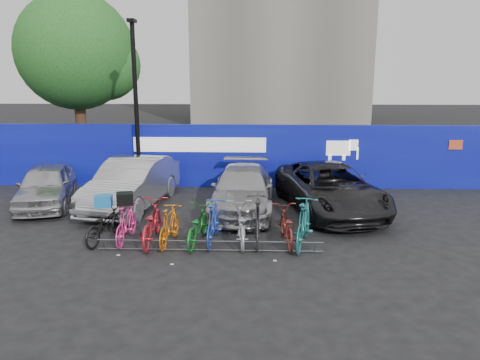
{
  "coord_description": "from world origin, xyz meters",
  "views": [
    {
      "loc": [
        1.13,
        -11.44,
        4.41
      ],
      "look_at": [
        0.66,
        2.0,
        1.22
      ],
      "focal_mm": 35.0,
      "sensor_mm": 36.0,
      "label": 1
    }
  ],
  "objects_px": {
    "bike_2": "(151,223)",
    "bike_6": "(240,224)",
    "tree": "(81,54)",
    "bike_7": "(258,220)",
    "bike_5": "(213,222)",
    "car_3": "(330,188)",
    "bike_8": "(286,226)",
    "car_1": "(132,183)",
    "car_2": "(243,189)",
    "bike_3": "(169,226)",
    "bike_0": "(105,224)",
    "lamppost": "(136,102)",
    "car_0": "(46,185)",
    "bike_9": "(304,223)",
    "bike_4": "(197,226)",
    "bike_1": "(126,223)",
    "bike_rack": "(210,246)"
  },
  "relations": [
    {
      "from": "lamppost",
      "to": "car_1",
      "type": "relative_size",
      "value": 1.27
    },
    {
      "from": "tree",
      "to": "bike_7",
      "type": "bearing_deg",
      "value": -51.38
    },
    {
      "from": "bike_2",
      "to": "bike_6",
      "type": "distance_m",
      "value": 2.31
    },
    {
      "from": "bike_7",
      "to": "bike_8",
      "type": "xyz_separation_m",
      "value": [
        0.73,
        -0.06,
        -0.13
      ]
    },
    {
      "from": "tree",
      "to": "bike_0",
      "type": "bearing_deg",
      "value": -68.33
    },
    {
      "from": "bike_1",
      "to": "bike_8",
      "type": "bearing_deg",
      "value": -177.5
    },
    {
      "from": "car_1",
      "to": "bike_7",
      "type": "relative_size",
      "value": 2.36
    },
    {
      "from": "bike_3",
      "to": "bike_0",
      "type": "bearing_deg",
      "value": 1.44
    },
    {
      "from": "bike_3",
      "to": "bike_5",
      "type": "height_order",
      "value": "bike_5"
    },
    {
      "from": "lamppost",
      "to": "bike_0",
      "type": "distance_m",
      "value": 6.05
    },
    {
      "from": "bike_5",
      "to": "car_3",
      "type": "bearing_deg",
      "value": -134.98
    },
    {
      "from": "bike_7",
      "to": "bike_2",
      "type": "bearing_deg",
      "value": 2.67
    },
    {
      "from": "car_0",
      "to": "bike_3",
      "type": "bearing_deg",
      "value": -49.74
    },
    {
      "from": "bike_2",
      "to": "bike_3",
      "type": "relative_size",
      "value": 1.24
    },
    {
      "from": "car_3",
      "to": "bike_8",
      "type": "distance_m",
      "value": 3.36
    },
    {
      "from": "bike_6",
      "to": "bike_8",
      "type": "relative_size",
      "value": 1.05
    },
    {
      "from": "bike_6",
      "to": "bike_1",
      "type": "bearing_deg",
      "value": -4.7
    },
    {
      "from": "bike_0",
      "to": "bike_5",
      "type": "height_order",
      "value": "bike_5"
    },
    {
      "from": "bike_8",
      "to": "bike_4",
      "type": "bearing_deg",
      "value": -3.27
    },
    {
      "from": "bike_7",
      "to": "bike_8",
      "type": "relative_size",
      "value": 1.12
    },
    {
      "from": "bike_2",
      "to": "bike_5",
      "type": "relative_size",
      "value": 1.12
    },
    {
      "from": "car_2",
      "to": "bike_9",
      "type": "relative_size",
      "value": 2.31
    },
    {
      "from": "car_0",
      "to": "car_2",
      "type": "relative_size",
      "value": 0.85
    },
    {
      "from": "lamppost",
      "to": "car_0",
      "type": "relative_size",
      "value": 1.52
    },
    {
      "from": "lamppost",
      "to": "bike_2",
      "type": "xyz_separation_m",
      "value": [
        1.63,
        -5.42,
        -2.73
      ]
    },
    {
      "from": "car_1",
      "to": "bike_2",
      "type": "distance_m",
      "value": 3.5
    },
    {
      "from": "car_1",
      "to": "bike_8",
      "type": "bearing_deg",
      "value": -24.2
    },
    {
      "from": "bike_4",
      "to": "bike_7",
      "type": "xyz_separation_m",
      "value": [
        1.55,
        0.14,
        0.13
      ]
    },
    {
      "from": "bike_1",
      "to": "bike_6",
      "type": "xyz_separation_m",
      "value": [
        2.97,
        0.03,
        -0.01
      ]
    },
    {
      "from": "tree",
      "to": "bike_8",
      "type": "bearing_deg",
      "value": -49.06
    },
    {
      "from": "bike_3",
      "to": "bike_4",
      "type": "height_order",
      "value": "bike_3"
    },
    {
      "from": "bike_0",
      "to": "tree",
      "type": "bearing_deg",
      "value": -53.83
    },
    {
      "from": "car_1",
      "to": "car_2",
      "type": "bearing_deg",
      "value": 5.75
    },
    {
      "from": "bike_0",
      "to": "bike_8",
      "type": "xyz_separation_m",
      "value": [
        4.72,
        -0.02,
        0.01
      ]
    },
    {
      "from": "car_3",
      "to": "bike_8",
      "type": "xyz_separation_m",
      "value": [
        -1.56,
        -2.96,
        -0.26
      ]
    },
    {
      "from": "bike_3",
      "to": "bike_4",
      "type": "xyz_separation_m",
      "value": [
        0.71,
        0.06,
        -0.02
      ]
    },
    {
      "from": "bike_6",
      "to": "bike_8",
      "type": "height_order",
      "value": "bike_6"
    },
    {
      "from": "tree",
      "to": "car_3",
      "type": "xyz_separation_m",
      "value": [
        10.26,
        -7.07,
        -4.33
      ]
    },
    {
      "from": "car_0",
      "to": "bike_1",
      "type": "bearing_deg",
      "value": -56.52
    },
    {
      "from": "bike_8",
      "to": "bike_3",
      "type": "bearing_deg",
      "value": -2.7
    },
    {
      "from": "car_1",
      "to": "bike_3",
      "type": "xyz_separation_m",
      "value": [
        1.82,
        -3.32,
        -0.29
      ]
    },
    {
      "from": "bike_6",
      "to": "bike_5",
      "type": "bearing_deg",
      "value": -2.89
    },
    {
      "from": "bike_rack",
      "to": "tree",
      "type": "bearing_deg",
      "value": 122.45
    },
    {
      "from": "lamppost",
      "to": "bike_1",
      "type": "height_order",
      "value": "lamppost"
    },
    {
      "from": "bike_1",
      "to": "car_3",
      "type": "bearing_deg",
      "value": -150.19
    },
    {
      "from": "lamppost",
      "to": "car_0",
      "type": "bearing_deg",
      "value": -140.59
    },
    {
      "from": "bike_3",
      "to": "bike_8",
      "type": "height_order",
      "value": "bike_3"
    },
    {
      "from": "car_2",
      "to": "bike_3",
      "type": "height_order",
      "value": "car_2"
    },
    {
      "from": "tree",
      "to": "car_3",
      "type": "bearing_deg",
      "value": -34.56
    },
    {
      "from": "bike_1",
      "to": "bike_9",
      "type": "distance_m",
      "value": 4.59
    }
  ]
}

